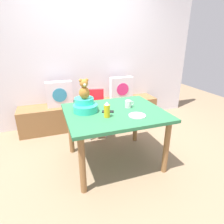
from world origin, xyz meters
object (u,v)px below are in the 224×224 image
Objects in this scene: highchair at (95,107)px; cell_phone at (108,112)px; dining_table at (115,118)px; ketchup_bottle at (107,110)px; book_stack at (78,102)px; dinner_plate_near at (137,116)px; infant_seat_teal at (85,106)px; pillow_floral_right at (121,88)px; teddy_bear at (84,89)px; coffee_mug at (128,104)px; pillow_floral_left at (59,94)px.

highchair reaches higher than cell_phone.
ketchup_bottle reaches higher than dining_table.
dinner_plate_near reaches higher than book_stack.
infant_seat_teal is at bearing -95.15° from book_stack.
book_stack is at bearing 115.30° from highchair.
dinner_plate_near is (0.34, -0.09, -0.08)m from ketchup_bottle.
book_stack is 1.29m from dining_table.
dining_table is at bearing -115.71° from pillow_floral_right.
infant_seat_teal is 0.34m from ketchup_bottle.
teddy_bear is at bearing 160.22° from dining_table.
highchair is 6.58× the size of coffee_mug.
dining_table is 6.57× the size of ketchup_bottle.
ketchup_bottle is (0.42, -1.39, 0.15)m from pillow_floral_left.
cell_phone is (0.26, -0.13, -0.07)m from infant_seat_teal.
ketchup_bottle is at bearing -54.71° from infant_seat_teal.
cell_phone is (0.15, -1.26, 0.26)m from book_stack.
book_stack is 1.19m from infant_seat_teal.
infant_seat_teal reaches higher than dinner_plate_near.
coffee_mug is at bearing -56.26° from pillow_floral_left.
dinner_plate_near is at bearing -105.29° from pillow_floral_right.
cell_phone is (-0.05, -0.83, 0.22)m from highchair.
ketchup_bottle is (0.20, -0.28, 0.02)m from infant_seat_teal.
book_stack is 1.46m from ketchup_bottle.
coffee_mug is at bearing -108.00° from pillow_floral_right.
infant_seat_teal is (-0.35, 0.13, 0.17)m from dining_table.
infant_seat_teal reaches higher than book_stack.
infant_seat_teal is at bearing -113.80° from highchair.
pillow_floral_left is 1.76× the size of teddy_bear.
dinner_plate_near is at bearing -34.23° from infant_seat_teal.
pillow_floral_left is at bearing 106.73° from ketchup_bottle.
pillow_floral_left is 3.67× the size of coffee_mug.
dinner_plate_near is (0.23, -1.07, 0.22)m from highchair.
ketchup_bottle is at bearing -118.29° from pillow_floral_right.
highchair is (-0.04, 0.83, -0.12)m from dining_table.
pillow_floral_left is at bearing 101.31° from infant_seat_teal.
pillow_floral_left reaches higher than coffee_mug.
pillow_floral_left is 0.69m from highchair.
ketchup_bottle is 0.36m from dinner_plate_near.
infant_seat_teal is 2.75× the size of coffee_mug.
teddy_bear is (0.22, -1.12, 0.34)m from pillow_floral_left.
ketchup_bottle is 0.18m from cell_phone.
teddy_bear is at bearing 125.34° from ketchup_bottle.
dining_table is at bearing -65.35° from pillow_floral_left.
teddy_bear is (-0.00, -0.00, 0.21)m from infant_seat_teal.
pillow_floral_right is 1.47m from infant_seat_teal.
pillow_floral_left reaches higher than cell_phone.
teddy_bear reaches higher than cell_phone.
dinner_plate_near is at bearing -94.32° from coffee_mug.
infant_seat_teal is 0.66m from dinner_plate_near.
teddy_bear reaches higher than infant_seat_teal.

